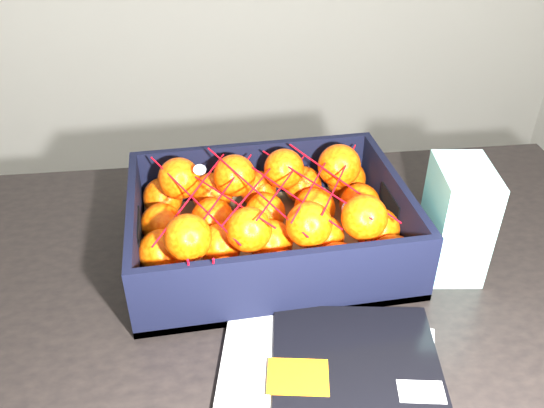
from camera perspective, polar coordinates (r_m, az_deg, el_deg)
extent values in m
cube|color=black|center=(0.86, 1.99, -9.94)|extent=(1.24, 0.87, 0.04)
cylinder|color=black|center=(1.42, -24.45, -12.94)|extent=(0.06, 0.06, 0.71)
cylinder|color=black|center=(1.52, 19.71, -7.89)|extent=(0.06, 0.06, 0.71)
cube|color=beige|center=(0.72, 7.42, -19.19)|extent=(0.30, 0.34, 0.01)
cube|color=beige|center=(0.71, 3.14, -19.62)|extent=(0.27, 0.32, 0.01)
cube|color=black|center=(0.72, 8.94, -18.35)|extent=(0.26, 0.32, 0.01)
cube|color=orange|center=(0.72, 2.66, -17.15)|extent=(0.09, 0.07, 0.00)
cube|color=white|center=(0.72, 14.96, -17.98)|extent=(0.06, 0.04, 0.00)
cube|color=olive|center=(0.92, -0.33, -4.33)|extent=(0.43, 0.32, 0.01)
cube|color=black|center=(1.01, -1.83, 3.31)|extent=(0.43, 0.01, 0.11)
cube|color=black|center=(0.77, 1.64, -8.37)|extent=(0.43, 0.01, 0.11)
cube|color=black|center=(0.88, -13.72, -3.07)|extent=(0.01, 0.30, 0.11)
cube|color=black|center=(0.94, 12.22, -0.38)|extent=(0.01, 0.30, 0.11)
sphere|color=#FF4B05|center=(0.80, -10.59, -8.38)|extent=(0.07, 0.07, 0.07)
sphere|color=#FF4B05|center=(0.86, -11.17, -4.89)|extent=(0.07, 0.07, 0.07)
sphere|color=#FF4B05|center=(0.92, -11.18, -1.98)|extent=(0.07, 0.07, 0.07)
sphere|color=#FF4B05|center=(0.98, -11.04, 0.66)|extent=(0.07, 0.07, 0.07)
sphere|color=#FF4B05|center=(0.80, -4.65, -7.71)|extent=(0.07, 0.07, 0.07)
sphere|color=#FF4B05|center=(0.86, -5.33, -4.21)|extent=(0.07, 0.07, 0.07)
sphere|color=#FF4B05|center=(0.91, -6.07, -1.52)|extent=(0.07, 0.07, 0.07)
sphere|color=#FF4B05|center=(0.98, -6.10, 1.10)|extent=(0.07, 0.07, 0.07)
sphere|color=#FF4B05|center=(0.80, 1.21, -7.09)|extent=(0.07, 0.07, 0.07)
sphere|color=#FF4B05|center=(0.86, -0.13, -3.87)|extent=(0.07, 0.07, 0.07)
sphere|color=#FF4B05|center=(0.92, -0.72, -0.92)|extent=(0.07, 0.07, 0.07)
sphere|color=#FF4B05|center=(0.98, -1.44, 1.53)|extent=(0.06, 0.06, 0.06)
sphere|color=#FF4B05|center=(0.82, 6.83, -6.27)|extent=(0.07, 0.07, 0.07)
sphere|color=#FF4B05|center=(0.88, 5.23, -3.29)|extent=(0.07, 0.07, 0.07)
sphere|color=#FF4B05|center=(0.94, 4.35, -0.44)|extent=(0.07, 0.07, 0.07)
sphere|color=#FF4B05|center=(1.00, 3.16, 1.97)|extent=(0.07, 0.07, 0.07)
sphere|color=#FF4B05|center=(0.85, 12.23, -5.34)|extent=(0.07, 0.07, 0.07)
sphere|color=#FF4B05|center=(0.90, 10.68, -2.56)|extent=(0.07, 0.07, 0.07)
sphere|color=#FF4B05|center=(0.96, 8.91, 0.04)|extent=(0.07, 0.07, 0.07)
sphere|color=#FF4B05|center=(1.02, 7.55, 2.51)|extent=(0.07, 0.07, 0.07)
sphere|color=#FF4B05|center=(0.79, -8.57, -3.41)|extent=(0.07, 0.07, 0.07)
sphere|color=#FF4B05|center=(0.92, -9.45, 2.58)|extent=(0.07, 0.07, 0.07)
sphere|color=#FF4B05|center=(0.80, -2.36, -2.63)|extent=(0.07, 0.07, 0.07)
sphere|color=#FF4B05|center=(0.92, -3.85, 2.91)|extent=(0.07, 0.07, 0.07)
sphere|color=#FF4B05|center=(0.81, 3.80, -2.12)|extent=(0.07, 0.07, 0.07)
sphere|color=#FF4B05|center=(0.94, 1.23, 3.61)|extent=(0.07, 0.07, 0.07)
sphere|color=#FF4B05|center=(0.83, 9.39, -1.37)|extent=(0.07, 0.07, 0.07)
sphere|color=#FF4B05|center=(0.95, 6.86, 3.90)|extent=(0.07, 0.07, 0.07)
cylinder|color=red|center=(0.84, -8.14, 0.66)|extent=(0.12, 0.22, 0.03)
cylinder|color=red|center=(0.84, -4.96, 0.92)|extent=(0.12, 0.22, 0.03)
cylinder|color=red|center=(0.84, -1.83, 1.53)|extent=(0.12, 0.22, 0.03)
cylinder|color=red|center=(0.85, 1.28, 1.46)|extent=(0.12, 0.22, 0.01)
cylinder|color=red|center=(0.87, 4.17, 2.23)|extent=(0.12, 0.22, 0.00)
cylinder|color=red|center=(0.88, 7.02, 2.40)|extent=(0.12, 0.22, 0.02)
cylinder|color=red|center=(0.84, -8.16, 0.87)|extent=(0.12, 0.22, 0.01)
cylinder|color=red|center=(0.85, -5.03, 1.11)|extent=(0.12, 0.22, 0.01)
cylinder|color=red|center=(0.84, -1.87, 1.64)|extent=(0.12, 0.22, 0.04)
cylinder|color=red|center=(0.86, 1.15, 2.04)|extent=(0.12, 0.22, 0.04)
cylinder|color=red|center=(0.86, 4.30, 2.17)|extent=(0.12, 0.22, 0.03)
cylinder|color=red|center=(0.88, 7.00, 2.85)|extent=(0.12, 0.22, 0.02)
cylinder|color=red|center=(0.75, -8.36, -7.36)|extent=(0.00, 0.03, 0.09)
cylinder|color=red|center=(0.75, -6.07, -7.13)|extent=(0.01, 0.04, 0.08)
cube|color=white|center=(0.88, 18.29, -1.48)|extent=(0.10, 0.13, 0.17)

